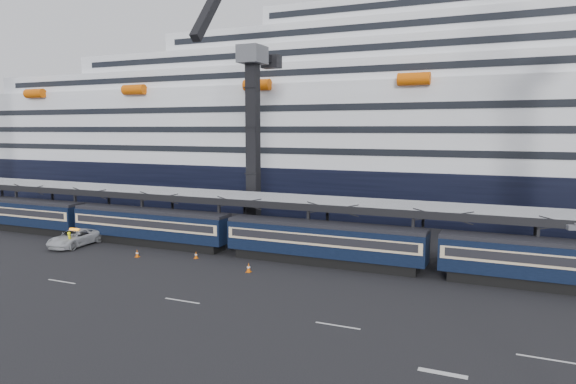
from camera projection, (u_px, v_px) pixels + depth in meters
name	position (u px, v px, depth m)	size (l,w,h in m)	color
ground	(383.00, 310.00, 35.81)	(260.00, 260.00, 0.00)	black
lane_markings	(509.00, 362.00, 27.81)	(111.00, 4.27, 0.02)	beige
train	(358.00, 244.00, 46.48)	(133.05, 3.00, 4.05)	black
canopy	(419.00, 208.00, 47.90)	(130.00, 6.25, 5.53)	gray
cruise_ship	(449.00, 131.00, 76.55)	(214.09, 28.84, 34.00)	black
crane_dark_near	(251.00, 135.00, 59.21)	(4.50, 17.75, 35.08)	#4C4E54
pickup_truck	(75.00, 238.00, 55.37)	(2.94, 6.37, 1.77)	#B3B6BA
worker	(70.00, 241.00, 53.49)	(0.71, 0.46, 1.94)	#FFF70D
traffic_cone_b	(196.00, 255.00, 50.06)	(0.36, 0.36, 0.72)	#DB5806
traffic_cone_c	(137.00, 253.00, 50.60)	(0.39, 0.39, 0.77)	#DB5806
traffic_cone_d	(249.00, 268.00, 45.28)	(0.42, 0.42, 0.84)	#DB5806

